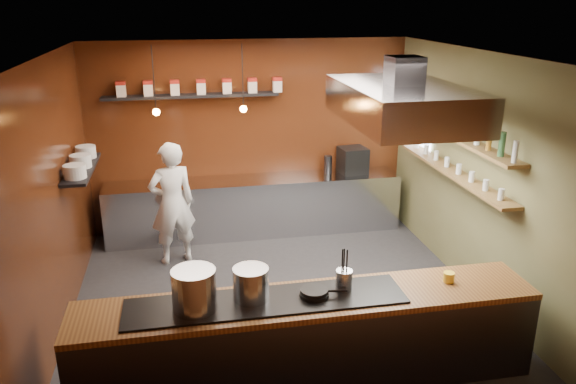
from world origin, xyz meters
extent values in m
plane|color=black|center=(0.00, 0.00, 0.00)|extent=(5.00, 5.00, 0.00)
plane|color=#361409|center=(0.00, 2.50, 1.50)|extent=(5.00, 0.00, 5.00)
plane|color=#361409|center=(-2.50, 0.00, 1.50)|extent=(0.00, 5.00, 5.00)
plane|color=brown|center=(2.50, 0.00, 1.50)|extent=(0.00, 5.00, 5.00)
plane|color=silver|center=(0.00, 0.00, 3.00)|extent=(5.00, 5.00, 0.00)
plane|color=white|center=(2.45, 1.70, 1.90)|extent=(0.00, 1.00, 1.00)
cube|color=silver|center=(0.00, 2.17, 0.45)|extent=(4.60, 0.65, 0.90)
cube|color=#38383D|center=(0.00, -1.60, 0.43)|extent=(4.40, 0.70, 0.86)
cube|color=brown|center=(0.00, -1.60, 0.89)|extent=(4.40, 0.72, 0.06)
cube|color=black|center=(-0.40, -1.60, 0.93)|extent=(2.60, 0.55, 0.02)
cube|color=black|center=(-0.90, 2.36, 2.20)|extent=(2.60, 0.26, 0.04)
cube|color=black|center=(-2.34, 1.00, 1.55)|extent=(0.30, 1.40, 0.04)
cube|color=brown|center=(2.34, 0.30, 1.92)|extent=(0.26, 2.80, 0.04)
cube|color=brown|center=(2.34, 0.30, 1.45)|extent=(0.26, 2.80, 0.04)
cube|color=#38383D|center=(1.30, -0.40, 2.85)|extent=(0.35, 0.35, 0.30)
cube|color=silver|center=(1.30, -0.40, 2.50)|extent=(1.20, 2.00, 0.40)
cube|color=white|center=(1.30, -0.40, 2.29)|extent=(1.00, 1.80, 0.02)
cylinder|color=black|center=(-1.40, 1.70, 2.55)|extent=(0.01, 0.01, 0.90)
sphere|color=orange|center=(-1.40, 1.70, 2.10)|extent=(0.10, 0.10, 0.10)
cylinder|color=black|center=(-0.20, 1.70, 2.55)|extent=(0.01, 0.01, 0.90)
sphere|color=orange|center=(-0.20, 1.70, 2.10)|extent=(0.10, 0.10, 0.10)
cube|color=beige|center=(-1.90, 2.36, 2.31)|extent=(0.13, 0.13, 0.17)
cube|color=maroon|center=(-1.90, 2.36, 2.42)|extent=(0.13, 0.13, 0.05)
cube|color=beige|center=(-1.52, 2.36, 2.31)|extent=(0.13, 0.13, 0.17)
cube|color=maroon|center=(-1.52, 2.36, 2.42)|extent=(0.13, 0.13, 0.05)
cube|color=beige|center=(-1.13, 2.36, 2.31)|extent=(0.13, 0.13, 0.17)
cube|color=maroon|center=(-1.13, 2.36, 2.42)|extent=(0.13, 0.13, 0.05)
cube|color=beige|center=(-0.75, 2.36, 2.31)|extent=(0.13, 0.13, 0.17)
cube|color=maroon|center=(-0.75, 2.36, 2.42)|extent=(0.14, 0.13, 0.05)
cube|color=beige|center=(-0.37, 2.36, 2.31)|extent=(0.13, 0.13, 0.17)
cube|color=maroon|center=(-0.37, 2.36, 2.42)|extent=(0.14, 0.13, 0.05)
cube|color=beige|center=(0.02, 2.36, 2.31)|extent=(0.13, 0.13, 0.17)
cube|color=maroon|center=(0.02, 2.36, 2.42)|extent=(0.14, 0.13, 0.05)
cube|color=beige|center=(0.40, 2.36, 2.31)|extent=(0.13, 0.13, 0.17)
cube|color=maroon|center=(0.40, 2.36, 2.42)|extent=(0.14, 0.13, 0.05)
cylinder|color=silver|center=(-2.34, 0.55, 1.65)|extent=(0.26, 0.26, 0.16)
cylinder|color=silver|center=(-2.34, 1.00, 1.65)|extent=(0.26, 0.26, 0.16)
cylinder|color=silver|center=(-2.34, 1.45, 1.65)|extent=(0.26, 0.26, 0.16)
cylinder|color=silver|center=(2.34, -1.00, 2.06)|extent=(0.06, 0.06, 0.24)
cylinder|color=#2D5933|center=(2.34, -0.74, 2.06)|extent=(0.06, 0.06, 0.24)
cylinder|color=#8C601E|center=(2.34, -0.48, 2.06)|extent=(0.06, 0.06, 0.24)
cylinder|color=silver|center=(2.34, -0.22, 2.06)|extent=(0.06, 0.06, 0.24)
cylinder|color=#2D5933|center=(2.34, 0.04, 2.06)|extent=(0.06, 0.06, 0.24)
cylinder|color=#8C601E|center=(2.34, 0.30, 2.06)|extent=(0.06, 0.06, 0.24)
cylinder|color=silver|center=(2.34, 0.56, 2.06)|extent=(0.06, 0.06, 0.24)
cylinder|color=#2D5933|center=(2.34, 0.82, 2.06)|extent=(0.06, 0.06, 0.24)
cylinder|color=#8C601E|center=(2.34, 1.08, 2.06)|extent=(0.06, 0.06, 0.24)
cylinder|color=silver|center=(2.34, 1.34, 2.06)|extent=(0.06, 0.06, 0.24)
cylinder|color=#2D5933|center=(2.34, 1.60, 2.06)|extent=(0.06, 0.06, 0.24)
cylinder|color=silver|center=(2.34, -0.85, 1.53)|extent=(0.07, 0.07, 0.13)
cylinder|color=silver|center=(2.34, -0.52, 1.53)|extent=(0.07, 0.07, 0.13)
cylinder|color=silver|center=(2.34, -0.19, 1.53)|extent=(0.07, 0.07, 0.13)
cylinder|color=silver|center=(2.34, 0.14, 1.53)|extent=(0.07, 0.07, 0.13)
cylinder|color=silver|center=(2.34, 0.46, 1.53)|extent=(0.07, 0.07, 0.13)
cylinder|color=silver|center=(2.34, 0.79, 1.53)|extent=(0.07, 0.07, 0.13)
cylinder|color=silver|center=(2.34, 1.12, 1.53)|extent=(0.07, 0.07, 0.13)
cylinder|color=silver|center=(2.34, 1.45, 1.53)|extent=(0.07, 0.07, 0.13)
cylinder|color=#B6B8BD|center=(-1.05, -1.63, 1.13)|extent=(0.44, 0.44, 0.39)
cylinder|color=#B7BABF|center=(-0.54, -1.55, 1.10)|extent=(0.39, 0.39, 0.31)
cylinder|color=silver|center=(0.35, -1.55, 1.04)|extent=(0.20, 0.20, 0.21)
cylinder|color=black|center=(0.05, -1.61, 0.96)|extent=(0.28, 0.28, 0.03)
cylinder|color=black|center=(0.05, -1.61, 0.99)|extent=(0.26, 0.26, 0.03)
cylinder|color=black|center=(0.27, -1.65, 0.99)|extent=(0.18, 0.06, 0.02)
cylinder|color=yellow|center=(1.43, -1.55, 0.97)|extent=(0.14, 0.14, 0.10)
cube|color=black|center=(1.60, 2.22, 1.11)|extent=(0.46, 0.44, 0.41)
imported|color=white|center=(-1.27, 1.36, 0.88)|extent=(0.73, 0.59, 1.76)
camera|label=1|loc=(-1.07, -6.12, 3.59)|focal=35.00mm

